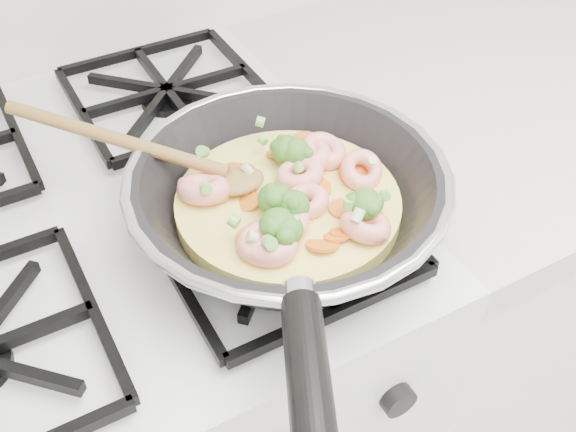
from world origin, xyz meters
TOP-DOWN VIEW (x-y plane):
  - stove at (0.00, 1.70)m, footprint 0.60×0.60m
  - counter_right at (0.80, 1.70)m, footprint 1.00×0.60m
  - skillet at (0.16, 1.55)m, footprint 0.37×0.52m

SIDE VIEW (x-z plane):
  - counter_right at x=0.80m, z-range 0.00..0.90m
  - stove at x=0.00m, z-range 0.00..0.92m
  - skillet at x=0.16m, z-range 0.91..1.00m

